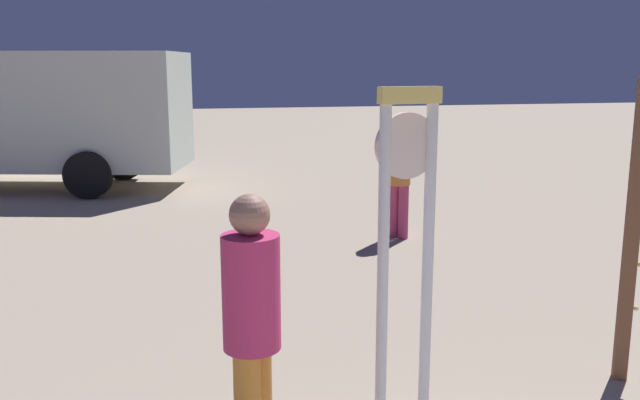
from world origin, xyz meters
TOP-DOWN VIEW (x-y plane):
  - standing_clock at (-0.11, 2.98)m, footprint 0.40×0.13m
  - person_near_clock at (-1.06, 2.94)m, footprint 0.34×0.34m
  - person_distant at (1.83, 8.33)m, footprint 0.31×0.31m
  - box_truck_near at (-4.19, 14.03)m, footprint 7.27×3.98m

SIDE VIEW (x-z plane):
  - person_distant at x=1.83m, z-range 0.10..1.72m
  - person_near_clock at x=-1.06m, z-range 0.10..1.87m
  - standing_clock at x=-0.11m, z-range 0.24..2.60m
  - box_truck_near at x=-4.19m, z-range 0.16..2.91m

